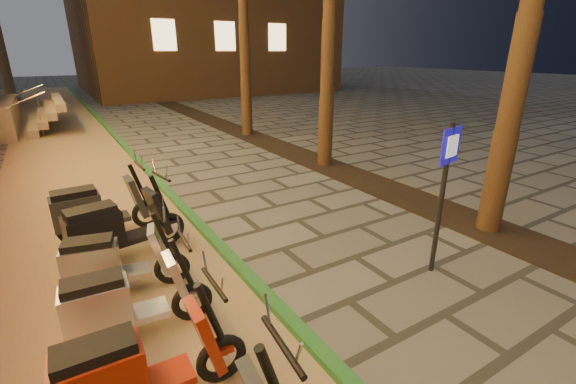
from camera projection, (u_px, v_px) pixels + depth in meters
parking_strip at (74, 172)px, 10.41m from camera, size 3.40×60.00×0.01m
green_curb at (139, 162)px, 11.24m from camera, size 0.18×60.00×0.10m
planting_strip at (373, 184)px, 9.49m from camera, size 1.20×40.00×0.02m
pedestrian_sign at (445, 179)px, 5.27m from camera, size 0.48×0.12×2.22m
scooter_5 at (133, 371)px, 3.30m from camera, size 1.66×0.58×1.17m
scooter_6 at (122, 303)px, 4.22m from camera, size 1.60×0.56×1.13m
scooter_7 at (112, 262)px, 5.05m from camera, size 1.57×0.75×1.10m
scooter_8 at (114, 229)px, 5.84m from camera, size 1.80×0.76×1.27m
scooter_9 at (95, 210)px, 6.55m from camera, size 1.77×0.62×1.25m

